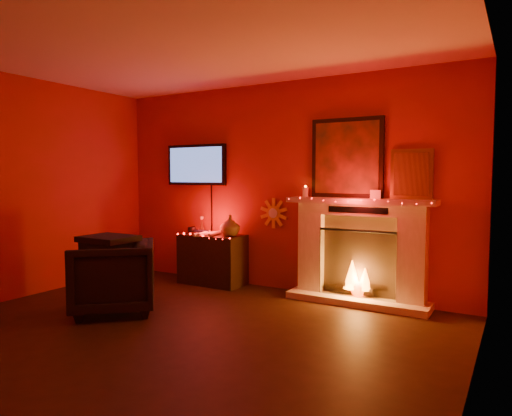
{
  "coord_description": "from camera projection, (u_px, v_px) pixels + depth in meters",
  "views": [
    {
      "loc": [
        2.78,
        -2.81,
        1.49
      ],
      "look_at": [
        0.14,
        1.7,
        1.12
      ],
      "focal_mm": 32.0,
      "sensor_mm": 36.0,
      "label": 1
    }
  ],
  "objects": [
    {
      "name": "console_table",
      "position": [
        213.0,
        256.0,
        6.28
      ],
      "size": [
        0.9,
        0.55,
        0.97
      ],
      "color": "black",
      "rests_on": "floor"
    },
    {
      "name": "tv",
      "position": [
        196.0,
        165.0,
        6.57
      ],
      "size": [
        1.0,
        0.07,
        1.24
      ],
      "color": "black",
      "rests_on": "room"
    },
    {
      "name": "room",
      "position": [
        140.0,
        193.0,
        3.83
      ],
      "size": [
        5.0,
        5.0,
        5.0
      ],
      "color": "black",
      "rests_on": "ground"
    },
    {
      "name": "fireplace",
      "position": [
        359.0,
        241.0,
        5.35
      ],
      "size": [
        1.72,
        0.4,
        2.18
      ],
      "color": "#F0DCC9",
      "rests_on": "floor"
    },
    {
      "name": "sunburst_clock",
      "position": [
        274.0,
        213.0,
        6.01
      ],
      "size": [
        0.4,
        0.03,
        0.4
      ],
      "color": "gold",
      "rests_on": "room"
    },
    {
      "name": "armchair",
      "position": [
        113.0,
        276.0,
        4.98
      ],
      "size": [
        1.2,
        1.2,
        0.79
      ],
      "primitive_type": "imported",
      "rotation": [
        0.0,
        0.0,
        -0.83
      ],
      "color": "black",
      "rests_on": "floor"
    }
  ]
}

